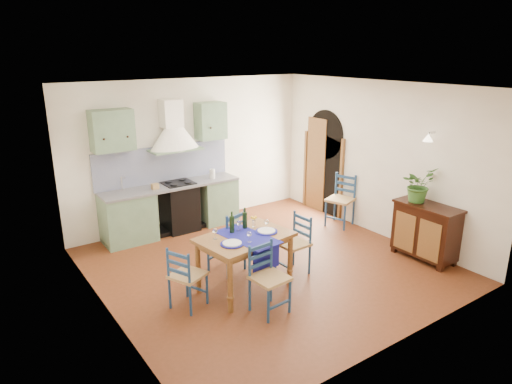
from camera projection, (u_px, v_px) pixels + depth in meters
floor at (267, 265)px, 7.29m from camera, size 5.00×5.00×0.00m
back_wall at (175, 176)px, 8.52m from camera, size 5.00×0.96×2.80m
right_wall at (367, 160)px, 8.48m from camera, size 0.26×5.00×2.80m
left_wall at (101, 214)px, 5.51m from camera, size 0.04×5.00×2.80m
ceiling at (268, 86)px, 6.46m from camera, size 5.00×5.00×0.01m
dining_table at (245, 242)px, 6.39m from camera, size 1.38×1.07×1.13m
chair_near at (268, 278)px, 5.89m from camera, size 0.47×0.47×0.93m
chair_far at (228, 240)px, 6.96m from camera, size 0.59×0.59×1.00m
chair_left at (186, 277)px, 5.98m from camera, size 0.54×0.54×0.87m
chair_right at (294, 244)px, 6.94m from camera, size 0.45×0.45×0.92m
chair_spare at (341, 200)px, 8.84m from camera, size 0.60×0.60×1.00m
sideboard at (426, 230)px, 7.39m from camera, size 0.50×1.05×0.94m
potted_plant at (418, 185)px, 7.33m from camera, size 0.52×0.45×0.57m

